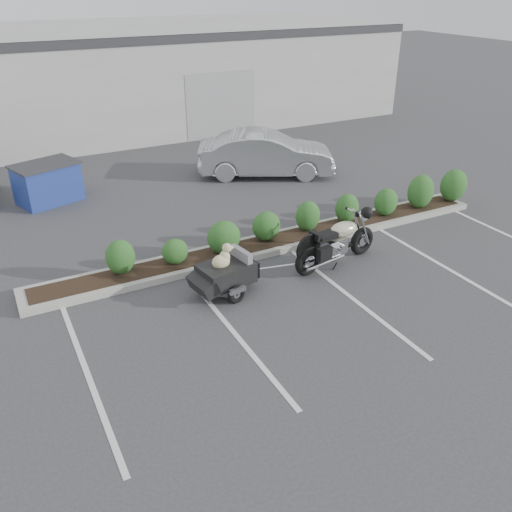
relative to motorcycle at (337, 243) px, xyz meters
name	(u,v)px	position (x,y,z in m)	size (l,w,h in m)	color
ground	(285,297)	(-1.75, -0.70, -0.55)	(90.00, 90.00, 0.00)	#38383A
planter_kerb	(275,243)	(-0.75, 1.50, -0.48)	(12.00, 1.00, 0.15)	#9E9E93
building	(90,76)	(-1.75, 16.30, 1.45)	(26.00, 10.00, 4.00)	#9EA099
motorcycle	(337,243)	(0.00, 0.00, 0.00)	(2.40, 0.95, 1.39)	black
pet_trailer	(225,273)	(-2.79, 0.02, -0.07)	(1.95, 1.10, 1.15)	black
sedan	(266,154)	(1.57, 6.26, 0.17)	(1.54, 4.41, 1.45)	silver
dumpster	(47,183)	(-5.21, 7.14, 0.04)	(2.05, 1.70, 1.16)	navy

